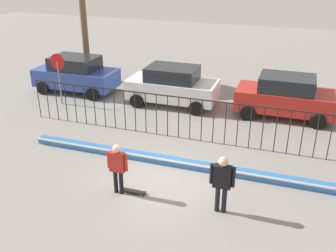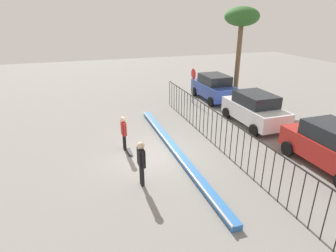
% 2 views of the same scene
% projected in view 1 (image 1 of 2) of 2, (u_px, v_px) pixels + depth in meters
% --- Properties ---
extents(ground_plane, '(60.00, 60.00, 0.00)m').
position_uv_depth(ground_plane, '(163.00, 180.00, 12.72)').
color(ground_plane, gray).
extents(bowl_coping_ledge, '(11.00, 0.40, 0.27)m').
position_uv_depth(bowl_coping_ledge, '(173.00, 162.00, 13.60)').
color(bowl_coping_ledge, '#2D6BB7').
rests_on(bowl_coping_ledge, ground).
extents(perimeter_fence, '(14.04, 0.04, 1.76)m').
position_uv_depth(perimeter_fence, '(190.00, 114.00, 15.02)').
color(perimeter_fence, black).
rests_on(perimeter_fence, ground).
extents(skateboarder, '(0.68, 0.25, 1.67)m').
position_uv_depth(skateboarder, '(117.00, 165.00, 11.66)').
color(skateboarder, black).
rests_on(skateboarder, ground).
extents(skateboard, '(0.80, 0.20, 0.07)m').
position_uv_depth(skateboard, '(134.00, 191.00, 12.03)').
color(skateboard, black).
rests_on(skateboard, ground).
extents(camera_operator, '(0.72, 0.27, 1.79)m').
position_uv_depth(camera_operator, '(222.00, 180.00, 10.77)').
color(camera_operator, black).
rests_on(camera_operator, ground).
extents(parked_car_blue, '(4.30, 2.12, 1.90)m').
position_uv_depth(parked_car_blue, '(76.00, 74.00, 20.32)').
color(parked_car_blue, '#2D479E').
rests_on(parked_car_blue, ground).
extents(parked_car_white, '(4.30, 2.12, 1.90)m').
position_uv_depth(parked_car_white, '(172.00, 86.00, 18.58)').
color(parked_car_white, silver).
rests_on(parked_car_white, ground).
extents(parked_car_red, '(4.30, 2.12, 1.90)m').
position_uv_depth(parked_car_red, '(285.00, 96.00, 17.22)').
color(parked_car_red, '#B2231E').
rests_on(parked_car_red, ground).
extents(stop_sign, '(0.76, 0.07, 2.50)m').
position_uv_depth(stop_sign, '(58.00, 72.00, 18.41)').
color(stop_sign, slate).
rests_on(stop_sign, ground).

